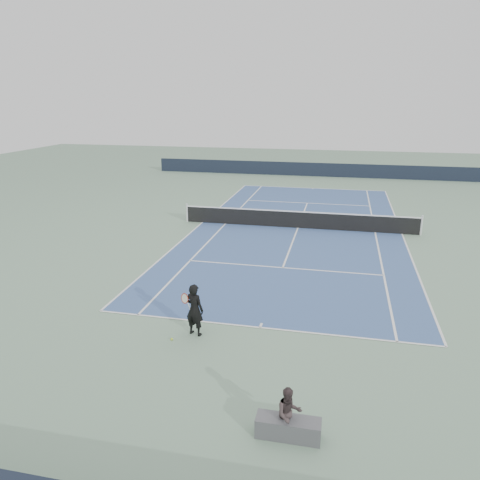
% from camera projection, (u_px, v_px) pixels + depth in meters
% --- Properties ---
extents(ground, '(80.00, 80.00, 0.00)m').
position_uv_depth(ground, '(298.00, 228.00, 25.75)').
color(ground, gray).
extents(court_surface, '(10.97, 23.77, 0.01)m').
position_uv_depth(court_surface, '(298.00, 228.00, 25.75)').
color(court_surface, '#3B578C').
rests_on(court_surface, ground).
extents(tennis_net, '(12.90, 0.10, 1.07)m').
position_uv_depth(tennis_net, '(298.00, 219.00, 25.60)').
color(tennis_net, silver).
rests_on(tennis_net, ground).
extents(windscreen_far, '(30.00, 0.25, 1.20)m').
position_uv_depth(windscreen_far, '(318.00, 170.00, 42.27)').
color(windscreen_far, black).
rests_on(windscreen_far, ground).
extents(tennis_player, '(0.81, 0.59, 1.64)m').
position_uv_depth(tennis_player, '(194.00, 310.00, 14.04)').
color(tennis_player, black).
rests_on(tennis_player, ground).
extents(tennis_ball, '(0.07, 0.07, 0.07)m').
position_uv_depth(tennis_ball, '(172.00, 339.00, 13.91)').
color(tennis_ball, '#B8D62B').
rests_on(tennis_ball, ground).
extents(spectator_bench, '(1.44, 0.98, 1.18)m').
position_uv_depth(spectator_bench, '(288.00, 420.00, 9.86)').
color(spectator_bench, '#525256').
rests_on(spectator_bench, ground).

